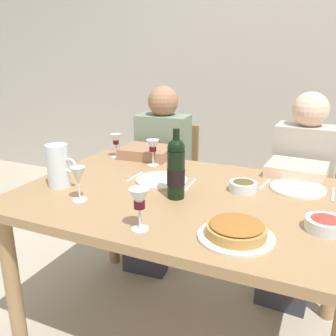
{
  "coord_description": "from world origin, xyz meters",
  "views": [
    {
      "loc": [
        0.55,
        -1.42,
        1.37
      ],
      "look_at": [
        -0.1,
        0.03,
        0.86
      ],
      "focal_mm": 38.85,
      "sensor_mm": 36.0,
      "label": 1
    }
  ],
  "objects_px": {
    "dining_table": "(184,213)",
    "baked_tart": "(236,231)",
    "dinner_plate_right_setting": "(298,188)",
    "diner_right": "(298,191)",
    "chair_right": "(302,196)",
    "wine_glass_spare": "(78,177)",
    "diner_left": "(157,171)",
    "water_pitcher": "(59,168)",
    "wine_glass_centre": "(139,201)",
    "salad_bowl": "(325,223)",
    "dinner_plate_left_setting": "(162,180)",
    "chair_left": "(170,177)",
    "wine_glass_right_diner": "(153,147)",
    "olive_bowl": "(243,185)",
    "wine_glass_left_diner": "(116,141)",
    "wine_bottle": "(176,169)"
  },
  "relations": [
    {
      "from": "salad_bowl",
      "to": "dinner_plate_left_setting",
      "type": "distance_m",
      "value": 0.78
    },
    {
      "from": "water_pitcher",
      "to": "wine_glass_centre",
      "type": "distance_m",
      "value": 0.6
    },
    {
      "from": "wine_glass_right_diner",
      "to": "water_pitcher",
      "type": "bearing_deg",
      "value": -118.0
    },
    {
      "from": "dinner_plate_right_setting",
      "to": "diner_right",
      "type": "distance_m",
      "value": 0.41
    },
    {
      "from": "wine_glass_right_diner",
      "to": "chair_left",
      "type": "relative_size",
      "value": 0.17
    },
    {
      "from": "dining_table",
      "to": "wine_bottle",
      "type": "bearing_deg",
      "value": -110.08
    },
    {
      "from": "wine_bottle",
      "to": "chair_right",
      "type": "xyz_separation_m",
      "value": [
        0.48,
        0.93,
        -0.4
      ]
    },
    {
      "from": "chair_left",
      "to": "wine_glass_right_diner",
      "type": "bearing_deg",
      "value": 99.83
    },
    {
      "from": "chair_right",
      "to": "wine_glass_spare",
      "type": "bearing_deg",
      "value": 57.24
    },
    {
      "from": "dinner_plate_left_setting",
      "to": "chair_right",
      "type": "relative_size",
      "value": 0.29
    },
    {
      "from": "water_pitcher",
      "to": "wine_glass_right_diner",
      "type": "bearing_deg",
      "value": 62.0
    },
    {
      "from": "wine_bottle",
      "to": "salad_bowl",
      "type": "xyz_separation_m",
      "value": [
        0.61,
        -0.06,
        -0.11
      ]
    },
    {
      "from": "wine_bottle",
      "to": "water_pitcher",
      "type": "distance_m",
      "value": 0.57
    },
    {
      "from": "dining_table",
      "to": "dinner_plate_left_setting",
      "type": "xyz_separation_m",
      "value": [
        -0.16,
        0.11,
        0.1
      ]
    },
    {
      "from": "wine_glass_right_diner",
      "to": "dinner_plate_left_setting",
      "type": "relative_size",
      "value": 0.58
    },
    {
      "from": "olive_bowl",
      "to": "wine_glass_spare",
      "type": "xyz_separation_m",
      "value": [
        -0.61,
        -0.39,
        0.08
      ]
    },
    {
      "from": "dinner_plate_left_setting",
      "to": "diner_right",
      "type": "xyz_separation_m",
      "value": [
        0.61,
        0.53,
        -0.15
      ]
    },
    {
      "from": "baked_tart",
      "to": "diner_left",
      "type": "relative_size",
      "value": 0.23
    },
    {
      "from": "dining_table",
      "to": "wine_glass_right_diner",
      "type": "relative_size",
      "value": 10.2
    },
    {
      "from": "diner_left",
      "to": "wine_glass_left_diner",
      "type": "bearing_deg",
      "value": 54.51
    },
    {
      "from": "dinner_plate_left_setting",
      "to": "dinner_plate_right_setting",
      "type": "relative_size",
      "value": 1.01
    },
    {
      "from": "dining_table",
      "to": "water_pitcher",
      "type": "height_order",
      "value": "water_pitcher"
    },
    {
      "from": "dining_table",
      "to": "wine_glass_centre",
      "type": "height_order",
      "value": "wine_glass_centre"
    },
    {
      "from": "dining_table",
      "to": "salad_bowl",
      "type": "relative_size",
      "value": 10.65
    },
    {
      "from": "wine_glass_centre",
      "to": "chair_left",
      "type": "bearing_deg",
      "value": 109.17
    },
    {
      "from": "wine_bottle",
      "to": "water_pitcher",
      "type": "bearing_deg",
      "value": -170.21
    },
    {
      "from": "salad_bowl",
      "to": "wine_glass_spare",
      "type": "xyz_separation_m",
      "value": [
        -0.97,
        -0.13,
        0.08
      ]
    },
    {
      "from": "dinner_plate_right_setting",
      "to": "wine_glass_centre",
      "type": "bearing_deg",
      "value": -126.66
    },
    {
      "from": "wine_glass_spare",
      "to": "diner_right",
      "type": "relative_size",
      "value": 0.13
    },
    {
      "from": "olive_bowl",
      "to": "dinner_plate_right_setting",
      "type": "relative_size",
      "value": 0.51
    },
    {
      "from": "salad_bowl",
      "to": "wine_glass_right_diner",
      "type": "relative_size",
      "value": 0.96
    },
    {
      "from": "salad_bowl",
      "to": "wine_glass_centre",
      "type": "xyz_separation_m",
      "value": [
        -0.61,
        -0.26,
        0.08
      ]
    },
    {
      "from": "wine_glass_spare",
      "to": "chair_left",
      "type": "relative_size",
      "value": 0.17
    },
    {
      "from": "baked_tart",
      "to": "diner_left",
      "type": "distance_m",
      "value": 1.21
    },
    {
      "from": "water_pitcher",
      "to": "salad_bowl",
      "type": "distance_m",
      "value": 1.16
    },
    {
      "from": "baked_tart",
      "to": "wine_glass_spare",
      "type": "relative_size",
      "value": 1.77
    },
    {
      "from": "chair_left",
      "to": "diner_right",
      "type": "xyz_separation_m",
      "value": [
        0.9,
        -0.23,
        0.12
      ]
    },
    {
      "from": "diner_right",
      "to": "olive_bowl",
      "type": "bearing_deg",
      "value": 70.9
    },
    {
      "from": "water_pitcher",
      "to": "chair_left",
      "type": "height_order",
      "value": "water_pitcher"
    },
    {
      "from": "water_pitcher",
      "to": "wine_glass_centre",
      "type": "bearing_deg",
      "value": -22.75
    },
    {
      "from": "wine_glass_right_diner",
      "to": "diner_left",
      "type": "bearing_deg",
      "value": 111.65
    },
    {
      "from": "diner_left",
      "to": "chair_right",
      "type": "relative_size",
      "value": 1.33
    },
    {
      "from": "wine_bottle",
      "to": "chair_left",
      "type": "bearing_deg",
      "value": 115.29
    },
    {
      "from": "wine_bottle",
      "to": "chair_left",
      "type": "xyz_separation_m",
      "value": [
        -0.44,
        0.92,
        -0.4
      ]
    },
    {
      "from": "dining_table",
      "to": "baked_tart",
      "type": "distance_m",
      "value": 0.45
    },
    {
      "from": "dinner_plate_left_setting",
      "to": "chair_left",
      "type": "bearing_deg",
      "value": 111.0
    },
    {
      "from": "wine_glass_right_diner",
      "to": "diner_right",
      "type": "bearing_deg",
      "value": 22.3
    },
    {
      "from": "chair_left",
      "to": "diner_left",
      "type": "xyz_separation_m",
      "value": [
        0.01,
        -0.24,
        0.12
      ]
    },
    {
      "from": "wine_glass_left_diner",
      "to": "wine_bottle",
      "type": "bearing_deg",
      "value": -37.33
    },
    {
      "from": "dining_table",
      "to": "chair_right",
      "type": "relative_size",
      "value": 1.72
    }
  ]
}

